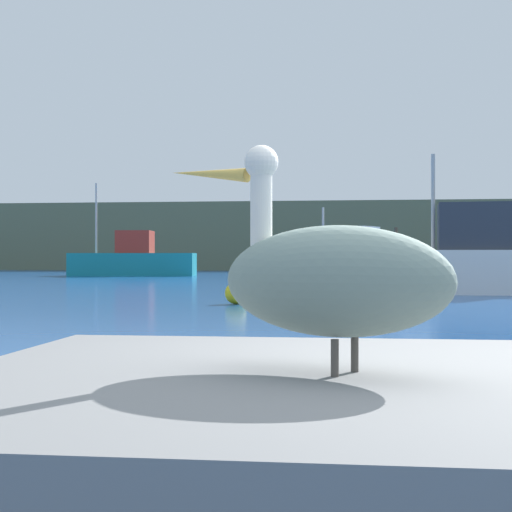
{
  "coord_description": "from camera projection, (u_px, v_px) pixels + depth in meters",
  "views": [
    {
      "loc": [
        -0.67,
        -3.7,
        1.08
      ],
      "look_at": [
        -2.49,
        11.43,
        1.11
      ],
      "focal_mm": 55.03,
      "sensor_mm": 36.0,
      "label": 1
    }
  ],
  "objects": [
    {
      "name": "ground_plane",
      "position": [
        498.0,
        493.0,
        3.59
      ],
      "size": [
        260.0,
        260.0,
        0.0
      ],
      "primitive_type": "plane",
      "color": "#194C93"
    },
    {
      "name": "hillside_backdrop",
      "position": [
        357.0,
        237.0,
        70.55
      ],
      "size": [
        140.0,
        11.41,
        5.86
      ],
      "primitive_type": "cube",
      "color": "#5B664C",
      "rests_on": "ground"
    },
    {
      "name": "mooring_buoy",
      "position": [
        236.0,
        293.0,
        18.21
      ],
      "size": [
        0.52,
        0.52,
        0.52
      ],
      "primitive_type": "sphere",
      "color": "yellow",
      "rests_on": "ground"
    },
    {
      "name": "fishing_boat_teal",
      "position": [
        133.0,
        260.0,
        46.86
      ],
      "size": [
        7.57,
        2.91,
        5.55
      ],
      "rotation": [
        0.0,
        0.0,
        3.22
      ],
      "color": "teal",
      "rests_on": "ground"
    },
    {
      "name": "pier_dock",
      "position": [
        334.0,
        456.0,
        3.0
      ],
      "size": [
        3.0,
        2.66,
        0.64
      ],
      "primitive_type": "cube",
      "color": "gray",
      "rests_on": "ground"
    },
    {
      "name": "fishing_boat_white",
      "position": [
        492.0,
        260.0,
        23.28
      ],
      "size": [
        6.27,
        2.46,
        4.21
      ],
      "rotation": [
        0.0,
        0.0,
        3.07
      ],
      "color": "white",
      "rests_on": "ground"
    },
    {
      "name": "pelican",
      "position": [
        330.0,
        277.0,
        3.01
      ],
      "size": [
        1.27,
        0.86,
        0.9
      ],
      "rotation": [
        0.0,
        0.0,
        2.63
      ],
      "color": "gray",
      "rests_on": "pier_dock"
    },
    {
      "name": "fishing_boat_blue",
      "position": [
        356.0,
        261.0,
        39.6
      ],
      "size": [
        6.58,
        4.79,
        3.71
      ],
      "rotation": [
        0.0,
        0.0,
        2.65
      ],
      "color": "blue",
      "rests_on": "ground"
    }
  ]
}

